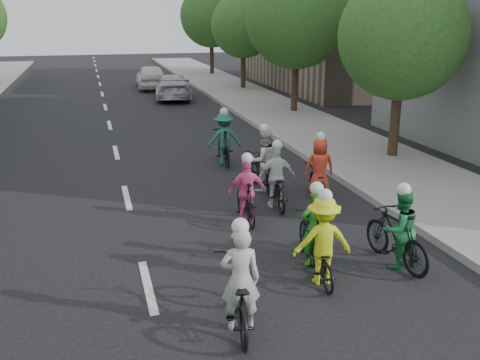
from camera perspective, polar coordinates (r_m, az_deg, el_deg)
name	(u,v)px	position (r m, az deg, el deg)	size (l,w,h in m)	color
ground	(148,286)	(9.77, -9.80, -11.12)	(120.00, 120.00, 0.00)	black
sidewalk_right	(327,137)	(21.03, 9.25, 4.56)	(4.00, 80.00, 0.15)	gray
curb_right	(279,140)	(20.30, 4.23, 4.32)	(0.18, 80.00, 0.18)	#999993
bldg_se	(353,25)	(36.64, 11.94, 15.91)	(10.00, 14.00, 8.00)	gray
tree_r_0	(402,36)	(17.94, 16.93, 14.47)	(4.00, 4.00, 5.97)	black
tree_r_1	(297,17)	(26.00, 6.06, 16.93)	(4.80, 4.80, 6.93)	black
tree_r_2	(243,26)	(34.54, 0.34, 16.15)	(4.00, 4.00, 5.97)	black
tree_r_3	(211,16)	(43.26, -3.10, 17.07)	(4.80, 4.80, 6.93)	black
cyclist_0	(239,291)	(8.27, -0.12, -11.73)	(1.01, 2.05, 1.81)	black
cyclist_1	(398,234)	(10.55, 16.48, -5.54)	(0.81, 1.91, 1.68)	black
cyclist_2	(322,248)	(9.64, 8.69, -7.15)	(1.11, 1.62, 1.76)	black
cyclist_3	(246,197)	(12.24, 0.67, -1.79)	(0.90, 1.69, 1.67)	black
cyclist_4	(318,174)	(14.20, 8.36, 0.69)	(0.84, 1.58, 1.74)	black
cyclist_5	(313,235)	(10.28, 7.81, -5.82)	(0.69, 1.80, 1.68)	black
cyclist_6	(263,167)	(14.49, 2.47, 1.41)	(0.89, 1.95, 1.86)	black
cyclist_7	(224,143)	(17.04, -1.73, 4.02)	(1.13, 1.93, 1.84)	black
cyclist_8	(275,183)	(13.33, 3.81, -0.30)	(0.95, 2.01, 1.71)	black
follow_car_lead	(173,87)	(31.06, -7.19, 9.85)	(1.95, 4.80, 1.39)	#B5B5BA
follow_car_trail	(151,77)	(35.70, -9.49, 10.82)	(1.82, 4.53, 1.54)	white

